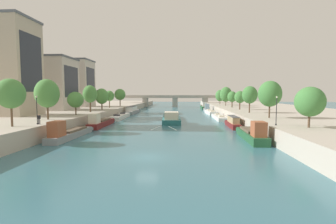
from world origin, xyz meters
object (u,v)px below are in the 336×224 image
at_px(tree_right_past_mid, 220,96).
at_px(lamppost_right_bank, 276,109).
at_px(tree_left_end_of_row, 11,94).
at_px(tree_left_second, 75,100).
at_px(tree_right_by_lamp, 250,95).
at_px(lamppost_left_bank, 37,109).
at_px(moored_boat_right_downstream, 219,117).
at_px(tree_left_past_mid, 102,96).
at_px(moored_boat_left_gap_after, 132,110).
at_px(moored_boat_right_lone, 204,107).
at_px(barge_midriver, 171,118).
at_px(tree_right_nearest, 232,97).
at_px(tree_left_third, 120,95).
at_px(tree_right_third, 226,94).
at_px(moored_boat_right_far, 233,123).
at_px(tree_right_distant, 270,94).
at_px(moored_boat_right_gap_after, 211,112).
at_px(moored_boat_left_midway, 69,133).
at_px(tree_right_end_of_row, 240,97).
at_px(tree_left_midway, 109,96).
at_px(tree_left_far, 47,93).
at_px(moored_boat_right_second, 207,109).
at_px(person_on_quay, 39,118).
at_px(tree_right_far, 310,102).
at_px(moored_boat_left_downstream, 120,116).
at_px(tree_left_nearest, 90,94).
at_px(moored_boat_right_upstream, 252,134).
at_px(bridge_far, 175,100).
at_px(moored_boat_left_upstream, 101,122).

xyz_separation_m(tree_right_past_mid, lamppost_right_bank, (-3.19, -74.33, -1.58)).
bearing_deg(tree_left_end_of_row, tree_left_second, 88.85).
relative_size(tree_right_by_lamp, lamppost_left_bank, 1.51).
bearing_deg(moored_boat_right_downstream, tree_left_end_of_row, -134.11).
bearing_deg(tree_left_past_mid, moored_boat_right_downstream, -2.02).
distance_m(moored_boat_left_gap_after, tree_left_second, 35.72).
distance_m(moored_boat_right_lone, tree_right_past_mid, 11.15).
height_order(barge_midriver, moored_boat_left_gap_after, barge_midriver).
height_order(barge_midriver, tree_right_nearest, tree_right_nearest).
height_order(tree_left_third, tree_right_by_lamp, tree_right_by_lamp).
distance_m(barge_midriver, moored_boat_right_downstream, 14.80).
relative_size(tree_right_third, lamppost_left_bank, 1.70).
relative_size(moored_boat_right_far, tree_right_distant, 1.46).
distance_m(moored_boat_right_far, tree_right_by_lamp, 12.25).
bearing_deg(moored_boat_right_gap_after, moored_boat_left_midway, -120.26).
distance_m(moored_boat_left_gap_after, tree_right_end_of_row, 39.45).
bearing_deg(tree_left_end_of_row, tree_left_midway, 90.01).
distance_m(barge_midriver, tree_right_nearest, 30.47).
height_order(moored_boat_right_lone, tree_left_past_mid, tree_left_past_mid).
bearing_deg(tree_left_second, tree_right_past_mid, 54.36).
distance_m(moored_boat_right_gap_after, tree_left_past_mid, 38.91).
bearing_deg(moored_boat_right_lone, tree_left_far, -115.34).
bearing_deg(moored_boat_right_far, barge_midriver, 140.30).
relative_size(moored_boat_right_downstream, moored_boat_right_second, 1.37).
relative_size(moored_boat_right_lone, person_on_quay, 9.93).
bearing_deg(tree_right_end_of_row, moored_boat_right_downstream, -151.99).
bearing_deg(tree_left_far, moored_boat_right_downstream, 37.06).
height_order(tree_left_end_of_row, tree_right_far, tree_left_end_of_row).
bearing_deg(moored_boat_left_downstream, moored_boat_left_midway, -90.16).
relative_size(moored_boat_left_gap_after, tree_left_nearest, 2.36).
relative_size(tree_left_midway, tree_right_end_of_row, 1.03).
xyz_separation_m(tree_right_by_lamp, lamppost_right_bank, (-2.81, -24.53, -2.10)).
bearing_deg(tree_left_midway, moored_boat_left_gap_after, 54.91).
height_order(tree_right_distant, tree_right_third, tree_right_third).
distance_m(moored_boat_right_far, tree_right_distant, 9.84).
bearing_deg(tree_right_far, moored_boat_left_downstream, 135.89).
bearing_deg(moored_boat_right_gap_after, moored_boat_left_downstream, -148.79).
xyz_separation_m(barge_midriver, moored_boat_right_upstream, (14.06, -26.12, 0.10)).
bearing_deg(tree_left_far, tree_left_past_mid, 88.93).
bearing_deg(tree_left_end_of_row, moored_boat_right_far, 28.55).
xyz_separation_m(tree_right_far, bridge_far, (-21.93, 98.91, -2.05)).
distance_m(moored_boat_left_upstream, tree_right_end_of_row, 41.83).
relative_size(moored_boat_right_upstream, tree_right_by_lamp, 1.89).
relative_size(tree_left_midway, tree_right_far, 1.01).
relative_size(barge_midriver, moored_boat_left_upstream, 1.59).
relative_size(tree_right_by_lamp, person_on_quay, 4.13).
xyz_separation_m(moored_boat_right_second, tree_left_midway, (-35.11, -22.42, 5.71)).
bearing_deg(moored_boat_right_lone, tree_left_past_mid, -126.69).
bearing_deg(moored_boat_right_upstream, person_on_quay, -176.19).
xyz_separation_m(moored_boat_left_downstream, tree_left_nearest, (-5.68, -8.70, 6.70)).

